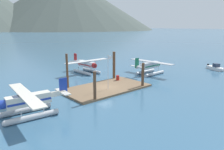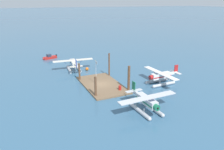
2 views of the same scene
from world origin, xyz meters
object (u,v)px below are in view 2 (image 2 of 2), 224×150
Objects in this scene: flagpole at (96,69)px; mooring_buoy at (87,69)px; boat_red_open_sw at (50,57)px; fuel_drum at (120,88)px; seaplane_cream_port_aft at (74,64)px; seaplane_silver_stbd_fwd at (147,103)px; seaplane_white_bow_right at (161,77)px.

flagpole is 11.78m from mooring_buoy.
boat_red_open_sw is at bearing -157.26° from mooring_buoy.
seaplane_cream_port_aft is at bearing -165.15° from fuel_drum.
fuel_drum reaches higher than mooring_buoy.
seaplane_silver_stbd_fwd is (14.25, 3.44, -2.12)m from flagpole.
flagpole is at bearing 11.01° from boat_red_open_sw.
mooring_buoy is at bearing -144.14° from seaplane_white_bow_right.
flagpole is at bearing -7.82° from mooring_buoy.
seaplane_white_bow_right reaches higher than boat_red_open_sw.
fuel_drum is 9.43m from seaplane_silver_stbd_fwd.
boat_red_open_sw reaches higher than mooring_buoy.
seaplane_white_bow_right is at bearing 29.64° from boat_red_open_sw.
boat_red_open_sw is at bearing -168.99° from flagpole.
fuel_drum is 18.54m from seaplane_cream_port_aft.
seaplane_silver_stbd_fwd is (9.34, -9.75, 0.00)m from seaplane_white_bow_right.
mooring_buoy is 0.18× the size of boat_red_open_sw.
flagpole reaches higher than seaplane_cream_port_aft.
fuel_drum is at bearing 6.03° from mooring_buoy.
seaplane_cream_port_aft and seaplane_silver_stbd_fwd have the same top height.
seaplane_white_bow_right is 1.00× the size of seaplane_silver_stbd_fwd.
seaplane_white_bow_right and seaplane_silver_stbd_fwd have the same top height.
seaplane_cream_port_aft is at bearing -169.72° from seaplane_silver_stbd_fwd.
seaplane_white_bow_right is 1.00× the size of seaplane_cream_port_aft.
seaplane_silver_stbd_fwd reaches higher than boat_red_open_sw.
seaplane_cream_port_aft is 2.23× the size of boat_red_open_sw.
mooring_buoy is at bearing -175.73° from seaplane_silver_stbd_fwd.
boat_red_open_sw reaches higher than fuel_drum.
mooring_buoy is 25.55m from seaplane_silver_stbd_fwd.
boat_red_open_sw is (-32.68, -18.59, -1.09)m from seaplane_white_bow_right.
seaplane_silver_stbd_fwd is 42.96m from boat_red_open_sw.
fuel_drum is (4.86, 3.24, -2.96)m from flagpole.
flagpole is 1.15× the size of boat_red_open_sw.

